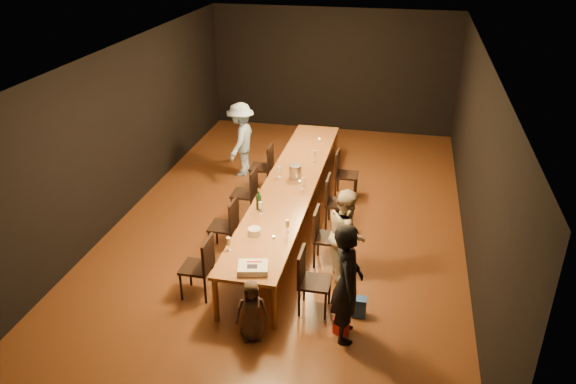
% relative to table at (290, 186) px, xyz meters
% --- Properties ---
extents(ground, '(10.00, 10.00, 0.00)m').
position_rel_table_xyz_m(ground, '(0.00, 0.00, -0.70)').
color(ground, '#3F230F').
rests_on(ground, ground).
extents(room_shell, '(6.04, 10.04, 3.02)m').
position_rel_table_xyz_m(room_shell, '(0.00, 0.00, 1.38)').
color(room_shell, black).
rests_on(room_shell, ground).
extents(table, '(0.90, 6.00, 0.75)m').
position_rel_table_xyz_m(table, '(0.00, 0.00, 0.00)').
color(table, brown).
rests_on(table, ground).
extents(chair_right_0, '(0.42, 0.42, 0.93)m').
position_rel_table_xyz_m(chair_right_0, '(0.85, -2.40, -0.24)').
color(chair_right_0, black).
rests_on(chair_right_0, ground).
extents(chair_right_1, '(0.42, 0.42, 0.93)m').
position_rel_table_xyz_m(chair_right_1, '(0.85, -1.20, -0.24)').
color(chair_right_1, black).
rests_on(chair_right_1, ground).
extents(chair_right_2, '(0.42, 0.42, 0.93)m').
position_rel_table_xyz_m(chair_right_2, '(0.85, 0.00, -0.24)').
color(chair_right_2, black).
rests_on(chair_right_2, ground).
extents(chair_right_3, '(0.42, 0.42, 0.93)m').
position_rel_table_xyz_m(chair_right_3, '(0.85, 1.20, -0.24)').
color(chair_right_3, black).
rests_on(chair_right_3, ground).
extents(chair_left_0, '(0.42, 0.42, 0.93)m').
position_rel_table_xyz_m(chair_left_0, '(-0.85, -2.40, -0.24)').
color(chair_left_0, black).
rests_on(chair_left_0, ground).
extents(chair_left_1, '(0.42, 0.42, 0.93)m').
position_rel_table_xyz_m(chair_left_1, '(-0.85, -1.20, -0.24)').
color(chair_left_1, black).
rests_on(chair_left_1, ground).
extents(chair_left_2, '(0.42, 0.42, 0.93)m').
position_rel_table_xyz_m(chair_left_2, '(-0.85, 0.00, -0.24)').
color(chair_left_2, black).
rests_on(chair_left_2, ground).
extents(chair_left_3, '(0.42, 0.42, 0.93)m').
position_rel_table_xyz_m(chair_left_3, '(-0.85, 1.20, -0.24)').
color(chair_left_3, black).
rests_on(chair_left_3, ground).
extents(woman_birthday, '(0.48, 0.65, 1.64)m').
position_rel_table_xyz_m(woman_birthday, '(1.32, -2.84, 0.12)').
color(woman_birthday, black).
rests_on(woman_birthday, ground).
extents(woman_tan, '(0.70, 0.81, 1.42)m').
position_rel_table_xyz_m(woman_tan, '(1.15, -1.44, 0.01)').
color(woman_tan, beige).
rests_on(woman_tan, ground).
extents(man_blue, '(0.61, 1.02, 1.55)m').
position_rel_table_xyz_m(man_blue, '(-1.42, 1.78, 0.07)').
color(man_blue, '#91B5E0').
rests_on(man_blue, ground).
extents(child, '(0.48, 0.38, 0.86)m').
position_rel_table_xyz_m(child, '(0.17, -3.13, -0.27)').
color(child, '#3E2D23').
rests_on(child, ground).
extents(gift_bag_red, '(0.22, 0.17, 0.23)m').
position_rel_table_xyz_m(gift_bag_red, '(1.28, -2.83, -0.59)').
color(gift_bag_red, red).
rests_on(gift_bag_red, ground).
extents(gift_bag_blue, '(0.22, 0.15, 0.28)m').
position_rel_table_xyz_m(gift_bag_blue, '(1.45, -2.39, -0.56)').
color(gift_bag_blue, '#2756AC').
rests_on(gift_bag_blue, ground).
extents(birthday_cake, '(0.45, 0.39, 0.09)m').
position_rel_table_xyz_m(birthday_cake, '(0.08, -2.73, 0.09)').
color(birthday_cake, white).
rests_on(birthday_cake, table).
extents(plate_stack, '(0.25, 0.25, 0.11)m').
position_rel_table_xyz_m(plate_stack, '(-0.14, -1.84, 0.10)').
color(plate_stack, white).
rests_on(plate_stack, table).
extents(champagne_bottle, '(0.10, 0.10, 0.36)m').
position_rel_table_xyz_m(champagne_bottle, '(-0.29, -1.05, 0.23)').
color(champagne_bottle, black).
rests_on(champagne_bottle, table).
extents(ice_bucket, '(0.23, 0.23, 0.24)m').
position_rel_table_xyz_m(ice_bucket, '(0.04, 0.23, 0.17)').
color(ice_bucket, '#A4A4A9').
rests_on(ice_bucket, table).
extents(wineglass_0, '(0.06, 0.06, 0.21)m').
position_rel_table_xyz_m(wineglass_0, '(-0.38, -2.32, 0.15)').
color(wineglass_0, beige).
rests_on(wineglass_0, table).
extents(wineglass_1, '(0.06, 0.06, 0.21)m').
position_rel_table_xyz_m(wineglass_1, '(0.30, -1.66, 0.15)').
color(wineglass_1, beige).
rests_on(wineglass_1, table).
extents(wineglass_2, '(0.06, 0.06, 0.21)m').
position_rel_table_xyz_m(wineglass_2, '(-0.22, -1.20, 0.15)').
color(wineglass_2, silver).
rests_on(wineglass_2, table).
extents(wineglass_3, '(0.06, 0.06, 0.21)m').
position_rel_table_xyz_m(wineglass_3, '(0.25, -0.18, 0.15)').
color(wineglass_3, beige).
rests_on(wineglass_3, table).
extents(wineglass_4, '(0.06, 0.06, 0.21)m').
position_rel_table_xyz_m(wineglass_4, '(-0.24, 0.20, 0.15)').
color(wineglass_4, silver).
rests_on(wineglass_4, table).
extents(wineglass_5, '(0.06, 0.06, 0.21)m').
position_rel_table_xyz_m(wineglass_5, '(0.23, 1.06, 0.15)').
color(wineglass_5, silver).
rests_on(wineglass_5, table).
extents(tealight_near, '(0.05, 0.05, 0.03)m').
position_rel_table_xyz_m(tealight_near, '(0.15, -1.86, 0.06)').
color(tealight_near, '#B2B7B2').
rests_on(tealight_near, table).
extents(tealight_mid, '(0.05, 0.05, 0.03)m').
position_rel_table_xyz_m(tealight_mid, '(0.15, 0.06, 0.06)').
color(tealight_mid, '#B2B7B2').
rests_on(tealight_mid, table).
extents(tealight_far, '(0.05, 0.05, 0.03)m').
position_rel_table_xyz_m(tealight_far, '(0.15, 2.16, 0.06)').
color(tealight_far, '#B2B7B2').
rests_on(tealight_far, table).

